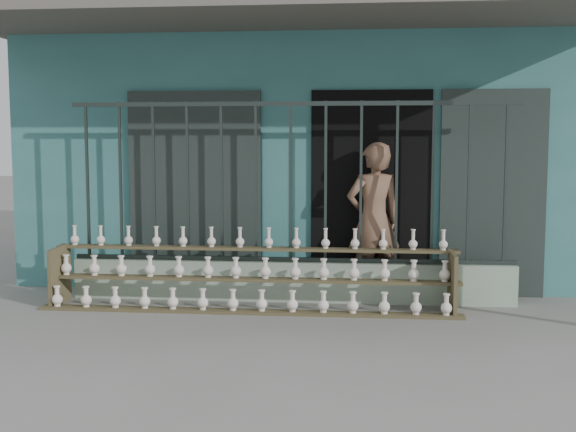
{
  "coord_description": "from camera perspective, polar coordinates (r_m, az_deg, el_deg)",
  "views": [
    {
      "loc": [
        0.76,
        -6.72,
        1.8
      ],
      "look_at": [
        0.0,
        1.0,
        1.0
      ],
      "focal_mm": 45.0,
      "sensor_mm": 36.0,
      "label": 1
    }
  ],
  "objects": [
    {
      "name": "workshop_building",
      "position": [
        10.98,
        1.68,
        4.94
      ],
      "size": [
        7.4,
        6.6,
        3.21
      ],
      "color": "#346E6F",
      "rests_on": "ground"
    },
    {
      "name": "shelf_rack",
      "position": [
        7.83,
        -2.98,
        -4.69
      ],
      "size": [
        4.5,
        0.68,
        0.85
      ],
      "color": "brown",
      "rests_on": "ground"
    },
    {
      "name": "security_fence",
      "position": [
        8.07,
        0.21,
        2.68
      ],
      "size": [
        5.0,
        0.04,
        1.8
      ],
      "color": "#283330",
      "rests_on": "parapet_wall"
    },
    {
      "name": "parapet_wall",
      "position": [
        8.21,
        0.21,
        -5.17
      ],
      "size": [
        5.0,
        0.2,
        0.45
      ],
      "primitive_type": "cube",
      "color": "#96AD95",
      "rests_on": "ground"
    },
    {
      "name": "elderly_woman",
      "position": [
        8.35,
        6.78,
        -0.36
      ],
      "size": [
        0.77,
        0.64,
        1.79
      ],
      "primitive_type": "imported",
      "rotation": [
        0.0,
        0.0,
        3.52
      ],
      "color": "brown",
      "rests_on": "ground"
    },
    {
      "name": "ground",
      "position": [
        7.0,
        -0.81,
        -9.01
      ],
      "size": [
        60.0,
        60.0,
        0.0
      ],
      "primitive_type": "plane",
      "color": "slate"
    }
  ]
}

